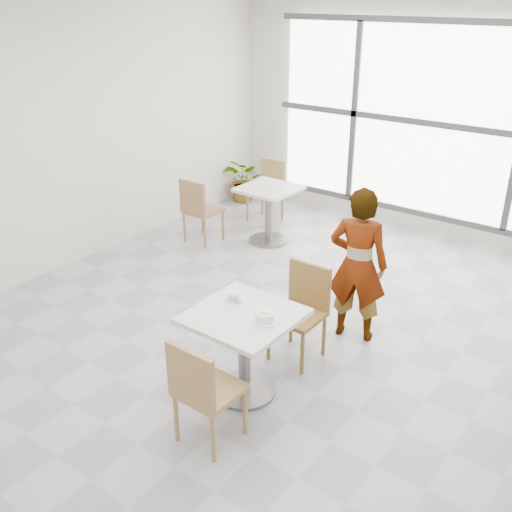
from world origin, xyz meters
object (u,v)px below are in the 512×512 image
Objects in this scene: chair_near at (202,388)px; coffee_cup at (233,297)px; oatmeal_bowl at (265,316)px; person at (358,265)px; bg_chair_left_far at (269,186)px; main_table at (244,338)px; bg_chair_left_near at (199,207)px; plant_left at (245,180)px; chair_far at (302,305)px; bg_table_left at (269,207)px.

chair_near is 5.47× the size of coffee_cup.
oatmeal_bowl is 0.14× the size of person.
chair_near reaches higher than oatmeal_bowl.
main_table is at bearing -56.84° from bg_chair_left_far.
bg_chair_left_near is 1.28m from bg_chair_left_far.
main_table is 4.79m from plant_left.
person is at bearing -36.98° from plant_left.
chair_near and chair_far have the same top height.
bg_chair_left_near is (-0.69, -0.59, 0.01)m from bg_table_left.
chair_far is at bearing 67.62° from coffee_cup.
person is 3.24m from bg_chair_left_far.
bg_chair_left_far is at bearing -99.03° from bg_chair_left_near.
bg_chair_left_near is (-2.20, 1.99, -0.28)m from coffee_cup.
person is at bearing 67.64° from chair_far.
bg_chair_left_near is at bearing 151.35° from chair_far.
coffee_cup is 3.01m from bg_table_left.
chair_near and bg_chair_left_near have the same top height.
chair_near is at bearing 132.56° from bg_chair_left_near.
chair_near reaches higher than plant_left.
oatmeal_bowl is at bearing -79.66° from chair_far.
person is 1.72× the size of bg_chair_left_far.
chair_near reaches higher than main_table.
bg_chair_left_near is at bearing -47.44° from chair_near.
chair_far is 2.63m from bg_table_left.
chair_far is at bearing 51.41° from person.
plant_left is (-2.74, 3.65, -0.44)m from coffee_cup.
oatmeal_bowl is at bearing -95.65° from chair_near.
plant_left is at bearing -71.85° from bg_chair_left_near.
bg_table_left is (-2.01, 1.37, -0.26)m from person.
bg_chair_left_far is (-2.27, 2.61, 0.00)m from chair_far.
person is (0.10, 1.32, -0.04)m from oatmeal_bowl.
bg_chair_left_near is 1.00× the size of bg_chair_left_far.
coffee_cup is 0.21× the size of bg_table_left.
oatmeal_bowl is 4.14m from bg_chair_left_far.
plant_left is at bearing 135.03° from chair_far.
chair_far is 4.26m from plant_left.
main_table is 0.92× the size of chair_near.
bg_table_left is at bearing -50.63° from person.
bg_table_left is at bearing -53.73° from bg_chair_left_far.
plant_left is (-3.08, 4.42, -0.16)m from chair_near.
plant_left is (-0.54, 1.66, -0.16)m from bg_chair_left_near.
bg_table_left is at bearing 132.45° from chair_far.
bg_chair_left_far reaches higher than bg_table_left.
person is (0.16, 1.98, 0.25)m from chair_near.
plant_left is at bearing -55.14° from chair_near.
chair_far is (-0.07, 1.42, 0.00)m from chair_near.
coffee_cup is (-0.40, 0.10, -0.01)m from oatmeal_bowl.
bg_chair_left_far is at bearing 130.97° from chair_far.
bg_chair_left_far reaches higher than plant_left.
chair_far is at bearing 100.34° from oatmeal_bowl.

